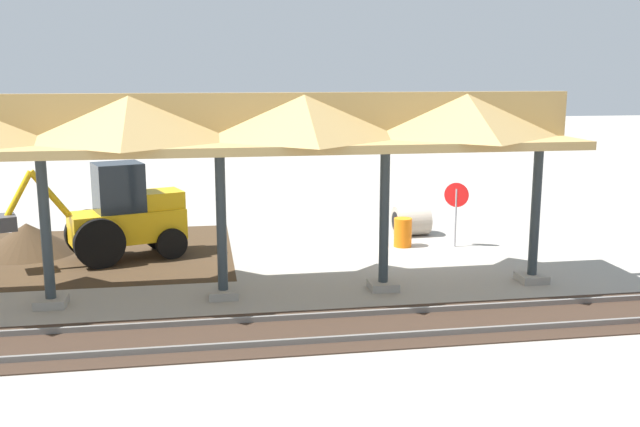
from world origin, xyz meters
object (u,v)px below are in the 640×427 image
(stop_sign, at_px, (456,201))
(concrete_pipe, at_px, (411,221))
(traffic_barrel, at_px, (403,232))
(backhoe, at_px, (122,216))

(stop_sign, xyz_separation_m, concrete_pipe, (0.89, -1.77, -0.95))
(stop_sign, bearing_deg, traffic_barrel, -10.55)
(concrete_pipe, relative_size, traffic_barrel, 1.31)
(stop_sign, relative_size, traffic_barrel, 2.25)
(backhoe, relative_size, traffic_barrel, 5.83)
(backhoe, xyz_separation_m, traffic_barrel, (-8.45, -0.05, -0.82))
(backhoe, bearing_deg, concrete_pipe, -170.52)
(backhoe, height_order, traffic_barrel, backhoe)
(stop_sign, xyz_separation_m, backhoe, (10.05, -0.24, -0.18))
(concrete_pipe, xyz_separation_m, traffic_barrel, (0.71, 1.48, -0.04))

